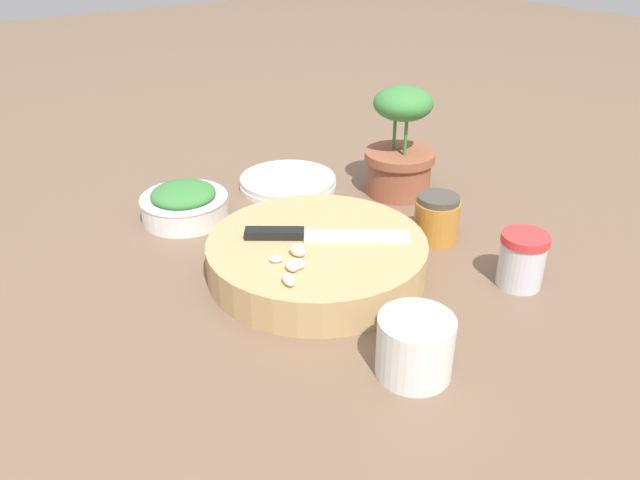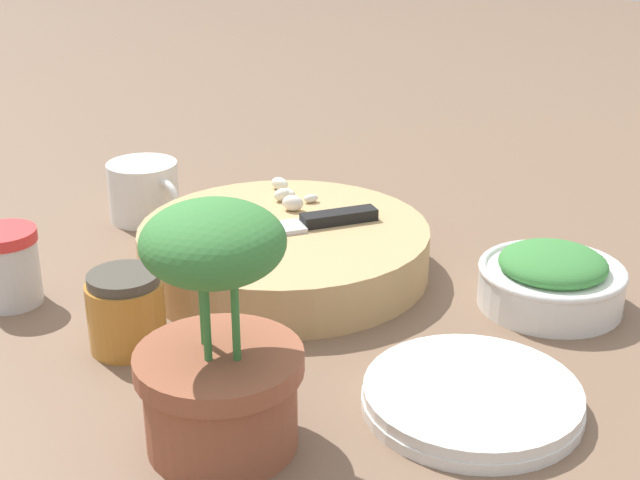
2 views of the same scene
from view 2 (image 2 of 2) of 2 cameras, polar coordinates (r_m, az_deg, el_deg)
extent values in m
plane|color=brown|center=(0.93, -0.51, -3.96)|extent=(5.00, 5.00, 0.00)
cylinder|color=tan|center=(0.98, -2.31, -0.63)|extent=(0.32, 0.32, 0.05)
cube|color=black|center=(0.98, 1.23, 1.48)|extent=(0.07, 0.08, 0.01)
cube|color=silver|center=(0.95, -5.45, 0.34)|extent=(0.12, 0.14, 0.01)
ellipsoid|color=silver|center=(1.05, -2.42, 2.91)|extent=(0.02, 0.03, 0.02)
ellipsoid|color=silver|center=(1.08, -2.59, 3.62)|extent=(0.03, 0.02, 0.02)
ellipsoid|color=silver|center=(1.05, -2.11, 2.97)|extent=(0.02, 0.02, 0.01)
ellipsoid|color=silver|center=(1.01, -1.76, 2.38)|extent=(0.03, 0.02, 0.02)
ellipsoid|color=silver|center=(1.04, -0.59, 2.68)|extent=(0.02, 0.02, 0.01)
cylinder|color=silver|center=(0.94, 14.53, -2.98)|extent=(0.15, 0.15, 0.04)
torus|color=silver|center=(0.93, 14.65, -1.87)|extent=(0.15, 0.15, 0.01)
ellipsoid|color=#387A38|center=(0.93, 14.69, -1.46)|extent=(0.11, 0.11, 0.03)
cylinder|color=silver|center=(0.96, -19.32, -1.96)|extent=(0.06, 0.06, 0.07)
cylinder|color=red|center=(0.95, -19.62, 0.24)|extent=(0.07, 0.07, 0.01)
cylinder|color=silver|center=(1.15, -11.22, 3.09)|extent=(0.09, 0.09, 0.07)
torus|color=silver|center=(1.11, -9.83, 2.61)|extent=(0.05, 0.02, 0.05)
cylinder|color=silver|center=(0.76, 9.67, -10.20)|extent=(0.18, 0.18, 0.01)
cylinder|color=silver|center=(0.76, 9.72, -9.56)|extent=(0.18, 0.18, 0.01)
cylinder|color=#BC7A2D|center=(0.85, -12.28, -4.75)|extent=(0.07, 0.07, 0.07)
cylinder|color=#474238|center=(0.83, -12.49, -2.44)|extent=(0.07, 0.07, 0.01)
cylinder|color=#935138|center=(0.69, -6.37, -10.09)|extent=(0.12, 0.12, 0.08)
cylinder|color=#935138|center=(0.68, -6.48, -7.76)|extent=(0.13, 0.13, 0.02)
ellipsoid|color=#387A38|center=(0.63, -6.87, -0.15)|extent=(0.11, 0.11, 0.06)
cylinder|color=#387A38|center=(0.64, -5.46, -4.16)|extent=(0.01, 0.01, 0.09)
cylinder|color=#387A38|center=(0.64, -7.34, -4.16)|extent=(0.01, 0.01, 0.09)
cylinder|color=#387A38|center=(0.67, -7.55, -3.21)|extent=(0.01, 0.01, 0.09)
camera|label=1|loc=(1.66, -12.47, 24.57)|focal=35.00mm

